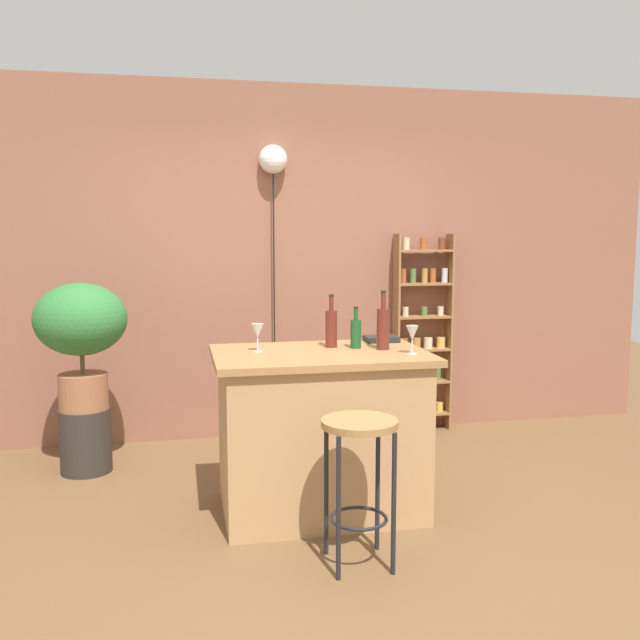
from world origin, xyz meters
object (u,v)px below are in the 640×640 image
Objects in this scene: bar_stool at (359,456)px; bottle_vinegar at (383,327)px; bottle_sauce_amber at (331,327)px; wine_glass_left at (258,332)px; pendant_globe_light at (273,163)px; cookbook at (381,339)px; potted_plant at (81,329)px; plant_stool at (86,440)px; spice_shelf at (423,331)px; wine_glass_center at (412,334)px; bottle_spirits_clear at (356,333)px.

bar_stool is 2.11× the size of bottle_vinegar.
wine_glass_left is (-0.45, -0.07, -0.00)m from bottle_sauce_amber.
wine_glass_left is 1.85m from pendant_globe_light.
bottle_sauce_amber is 0.40m from cookbook.
pendant_globe_light is (0.30, 1.46, 1.10)m from wine_glass_left.
potted_plant is 4.12× the size of cookbook.
bottle_vinegar is (1.83, -0.97, 0.86)m from plant_stool.
cookbook is (0.36, 0.14, -0.10)m from bottle_sauce_amber.
potted_plant is at bearing 162.08° from cookbook.
spice_shelf is at bearing 51.40° from bottle_sauce_amber.
wine_glass_center reaches higher than bar_stool.
bar_stool is 2.50m from spice_shelf.
bar_stool is 2.30× the size of bottle_sauce_amber.
bar_stool is 0.86m from wine_glass_center.
cookbook is 1.81m from pendant_globe_light.
bottle_sauce_amber is at bearing 153.91° from bottle_vinegar.
cookbook is (0.08, 0.28, -0.11)m from bottle_vinegar.
pendant_globe_light is (-0.10, 2.25, 1.62)m from bar_stool.
bottle_vinegar is at bearing -103.01° from cookbook.
wine_glass_center is 0.07× the size of pendant_globe_light.
wine_glass_center is (0.40, -0.33, -0.00)m from bottle_sauce_amber.
cookbook is (1.91, -0.68, -0.02)m from potted_plant.
spice_shelf reaches higher than wine_glass_center.
wine_glass_center reaches higher than plant_stool.
plant_stool is at bearing -158.08° from pendant_globe_light.
spice_shelf is 9.96× the size of wine_glass_center.
potted_plant is 1.91m from bottle_spirits_clear.
wine_glass_center is 2.12m from pendant_globe_light.
pendant_globe_light is at bearing 101.21° from bottle_spirits_clear.
bar_stool is 1.02m from wine_glass_left.
spice_shelf is 6.53× the size of bottle_spirits_clear.
bar_stool is 2.28m from plant_stool.
bar_stool is 0.32× the size of pendant_globe_light.
wine_glass_left is at bearing -101.69° from pendant_globe_light.
bar_stool is 3.51× the size of cookbook.
potted_plant reaches higher than plant_stool.
pendant_globe_light is at bearing 92.57° from bar_stool.
spice_shelf is at bearing 42.82° from wine_glass_left.
wine_glass_center is at bearing -30.79° from plant_stool.
bar_stool is 1.66× the size of plant_stool.
plant_stool is 2.24m from bottle_vinegar.
spice_shelf reaches higher than bar_stool.
potted_plant reaches higher than bar_stool.
bottle_vinegar is 1.93m from pendant_globe_light.
cookbook is at bearing 43.12° from bottle_spirits_clear.
wine_glass_center is at bearing -39.74° from bottle_sauce_amber.
bar_stool is 2.95× the size of bottle_spirits_clear.
spice_shelf is 1.71m from bottle_vinegar.
plant_stool is (-2.63, -0.52, -0.61)m from spice_shelf.
wine_glass_left reaches higher than cookbook.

